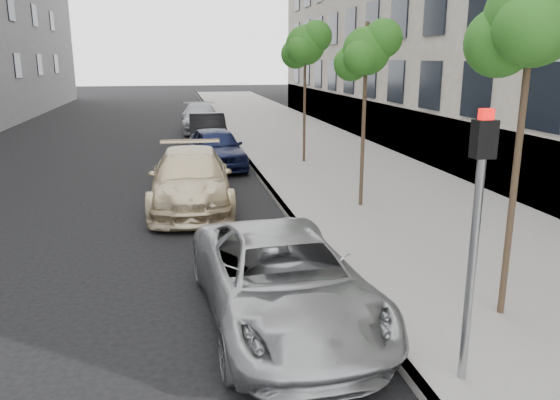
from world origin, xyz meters
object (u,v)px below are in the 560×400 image
object	(u,v)px
tree_far	(306,45)
tree_mid	(367,51)
sedan_black	(207,130)
tree_near	(534,19)
suv	(191,179)
minivan	(282,280)
sedan_rear	(201,118)
signal_pole	(476,218)
sedan_blue	(216,148)

from	to	relation	value
tree_far	tree_mid	bearing A→B (deg)	-90.00
tree_mid	sedan_black	size ratio (longest dim) A/B	1.04
tree_near	sedan_black	size ratio (longest dim) A/B	1.13
tree_near	suv	size ratio (longest dim) A/B	0.97
tree_near	minivan	world-z (taller)	tree_near
tree_far	sedan_rear	world-z (taller)	tree_far
sedan_rear	sedan_black	bearing A→B (deg)	-89.58
signal_pole	suv	bearing A→B (deg)	107.90
sedan_blue	sedan_black	size ratio (longest dim) A/B	0.95
sedan_black	sedan_rear	size ratio (longest dim) A/B	0.87
tree_mid	minivan	bearing A→B (deg)	-119.48
tree_far	sedan_rear	bearing A→B (deg)	107.43
tree_mid	tree_far	distance (m)	6.51
sedan_blue	sedan_rear	distance (m)	10.49
tree_near	signal_pole	bearing A→B (deg)	-134.90
signal_pole	minivan	bearing A→B (deg)	130.61
signal_pole	suv	world-z (taller)	signal_pole
tree_far	sedan_blue	bearing A→B (deg)	178.12
minivan	sedan_black	xyz separation A→B (m)	(0.00, 17.52, 0.06)
minivan	sedan_rear	world-z (taller)	sedan_rear
minivan	sedan_black	size ratio (longest dim) A/B	1.09
sedan_blue	tree_far	bearing A→B (deg)	-7.56
minivan	sedan_rear	xyz separation A→B (m)	(0.00, 22.99, 0.06)
minivan	suv	world-z (taller)	suv
suv	sedan_blue	world-z (taller)	suv
minivan	sedan_rear	size ratio (longest dim) A/B	0.96
minivan	suv	xyz separation A→B (m)	(-1.12, 7.09, 0.08)
tree_far	sedan_rear	xyz separation A→B (m)	(-3.33, 10.60, -3.63)
sedan_blue	suv	bearing A→B (deg)	-107.36
tree_near	suv	bearing A→B (deg)	119.99
tree_near	tree_far	bearing A→B (deg)	90.00
tree_near	tree_far	distance (m)	13.00
sedan_black	suv	bearing A→B (deg)	-95.42
tree_near	sedan_rear	distance (m)	24.12
signal_pole	minivan	size ratio (longest dim) A/B	0.66
tree_far	sedan_blue	distance (m)	4.94
suv	sedan_rear	size ratio (longest dim) A/B	1.02
minivan	sedan_blue	size ratio (longest dim) A/B	1.15
sedan_blue	sedan_black	xyz separation A→B (m)	(0.00, 5.03, 0.01)
sedan_black	tree_mid	bearing A→B (deg)	-73.35
signal_pole	tree_far	bearing A→B (deg)	84.32
suv	sedan_blue	distance (m)	5.52
signal_pole	sedan_black	bearing A→B (deg)	95.54
tree_near	suv	xyz separation A→B (m)	(-4.45, 7.70, -3.66)
tree_mid	suv	distance (m)	5.68
tree_mid	sedan_blue	bearing A→B (deg)	116.72
tree_mid	sedan_rear	xyz separation A→B (m)	(-3.33, 17.10, -3.34)
tree_mid	sedan_black	world-z (taller)	tree_mid
sedan_black	sedan_rear	xyz separation A→B (m)	(-0.00, 5.46, 0.01)
sedan_black	sedan_rear	world-z (taller)	sedan_rear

